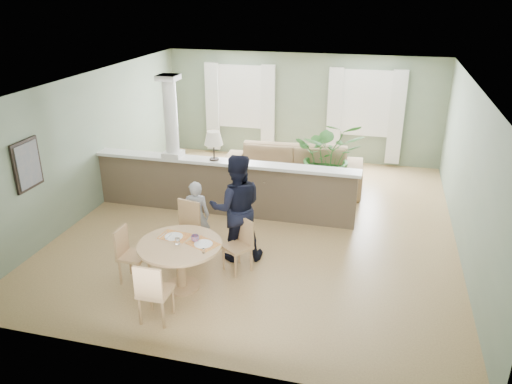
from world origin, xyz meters
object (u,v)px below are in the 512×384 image
(sofa, at_px, (292,169))
(dining_table, at_px, (181,253))
(child_person, at_px, (196,216))
(man_person, at_px, (236,208))
(chair_near, at_px, (153,290))
(chair_far_boy, at_px, (186,227))
(chair_far_man, at_px, (241,243))
(houseplant, at_px, (329,155))
(chair_side, at_px, (129,252))

(sofa, distance_m, dining_table, 4.43)
(child_person, xyz_separation_m, man_person, (0.74, -0.10, 0.28))
(chair_near, relative_size, man_person, 0.50)
(chair_far_boy, bearing_deg, dining_table, -59.03)
(sofa, distance_m, chair_far_man, 3.61)
(dining_table, bearing_deg, houseplant, 69.62)
(houseplant, distance_m, chair_far_boy, 4.02)
(houseplant, relative_size, chair_far_man, 1.91)
(chair_far_man, distance_m, chair_near, 1.78)
(chair_side, bearing_deg, chair_far_boy, -31.81)
(chair_side, height_order, man_person, man_person)
(chair_near, relative_size, child_person, 0.73)
(chair_far_boy, height_order, chair_near, chair_far_boy)
(dining_table, relative_size, chair_far_boy, 1.28)
(sofa, relative_size, chair_near, 3.39)
(chair_near, distance_m, man_person, 2.09)
(houseplant, distance_m, man_person, 3.51)
(dining_table, bearing_deg, chair_far_boy, 107.78)
(chair_near, bearing_deg, houseplant, -108.20)
(sofa, distance_m, chair_side, 4.66)
(chair_far_man, height_order, child_person, child_person)
(chair_far_boy, relative_size, chair_far_man, 1.13)
(dining_table, relative_size, chair_side, 1.42)
(sofa, bearing_deg, chair_near, -102.79)
(dining_table, bearing_deg, child_person, 99.81)
(chair_far_boy, relative_size, chair_near, 1.07)
(houseplant, distance_m, dining_table, 4.72)
(chair_near, bearing_deg, man_person, -106.88)
(houseplant, relative_size, dining_table, 1.32)
(chair_far_boy, xyz_separation_m, man_person, (0.83, 0.18, 0.37))
(chair_near, bearing_deg, sofa, -100.18)
(dining_table, relative_size, child_person, 0.99)
(child_person, bearing_deg, chair_near, 80.31)
(sofa, relative_size, chair_side, 3.54)
(sofa, distance_m, chair_near, 5.29)
(houseplant, bearing_deg, sofa, -174.29)
(houseplant, bearing_deg, chair_far_man, -104.33)
(sofa, xyz_separation_m, chair_near, (-0.88, -5.22, 0.05))
(chair_far_boy, height_order, child_person, child_person)
(child_person, bearing_deg, chair_far_man, 139.35)
(houseplant, distance_m, chair_far_man, 3.82)
(chair_far_man, xyz_separation_m, man_person, (-0.17, 0.35, 0.43))
(chair_far_man, bearing_deg, dining_table, -97.31)
(dining_table, height_order, chair_side, chair_side)
(chair_far_man, relative_size, child_person, 0.69)
(houseplant, relative_size, man_person, 0.90)
(sofa, height_order, child_person, child_person)
(dining_table, bearing_deg, chair_far_man, 46.47)
(chair_side, height_order, child_person, child_person)
(dining_table, height_order, chair_far_man, chair_far_man)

